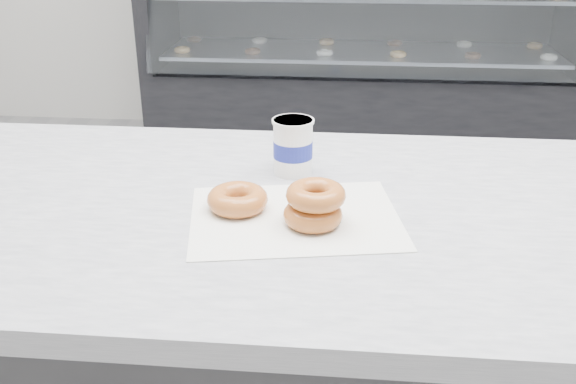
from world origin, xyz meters
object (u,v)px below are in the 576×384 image
at_px(donut_stack, 314,205).
at_px(coffee_cup, 293,146).
at_px(donut_single, 238,199).
at_px(display_case, 360,67).

xyz_separation_m(donut_stack, coffee_cup, (-0.05, 0.21, 0.02)).
relative_size(donut_single, coffee_cup, 0.97).
height_order(display_case, donut_single, display_case).
height_order(donut_single, coffee_cup, coffee_cup).
height_order(display_case, coffee_cup, display_case).
distance_m(display_case, donut_stack, 2.83).
bearing_deg(coffee_cup, display_case, 91.13).
bearing_deg(donut_single, display_case, 84.76).
xyz_separation_m(donut_single, donut_stack, (0.13, -0.04, 0.02)).
bearing_deg(display_case, coffee_cup, -93.85).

